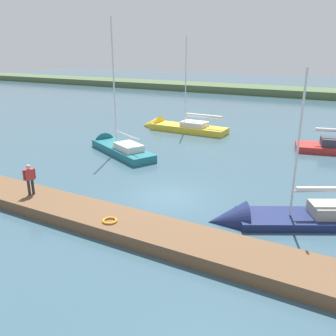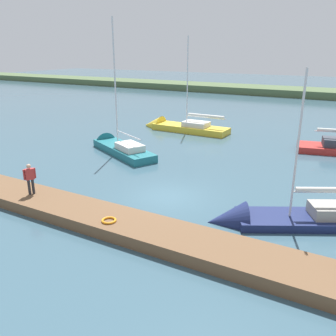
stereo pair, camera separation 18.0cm
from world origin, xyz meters
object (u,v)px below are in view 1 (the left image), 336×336
at_px(sailboat_mid_channel, 176,128).
at_px(sailboat_outer_mooring, 278,221).
at_px(person_on_dock, 30,178).
at_px(life_ring_buoy, 110,221).
at_px(sailboat_inner_slip, 115,148).

bearing_deg(sailboat_mid_channel, sailboat_outer_mooring, 132.22).
bearing_deg(person_on_dock, sailboat_mid_channel, -58.50).
bearing_deg(sailboat_outer_mooring, person_on_dock, -9.31).
bearing_deg(person_on_dock, life_ring_buoy, -158.93).
distance_m(sailboat_outer_mooring, sailboat_mid_channel, 20.41).
xyz_separation_m(sailboat_inner_slip, person_on_dock, (-2.48, 10.38, 1.26)).
distance_m(life_ring_buoy, sailboat_mid_channel, 21.15).
relative_size(life_ring_buoy, sailboat_mid_channel, 0.07).
bearing_deg(life_ring_buoy, person_on_dock, -5.25).
bearing_deg(sailboat_outer_mooring, sailboat_mid_channel, -77.18).
distance_m(sailboat_mid_channel, person_on_dock, 19.51).
distance_m(sailboat_outer_mooring, person_on_dock, 12.43).
bearing_deg(sailboat_outer_mooring, life_ring_buoy, 7.58).
height_order(life_ring_buoy, sailboat_outer_mooring, sailboat_outer_mooring).
height_order(sailboat_mid_channel, sailboat_inner_slip, sailboat_inner_slip).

